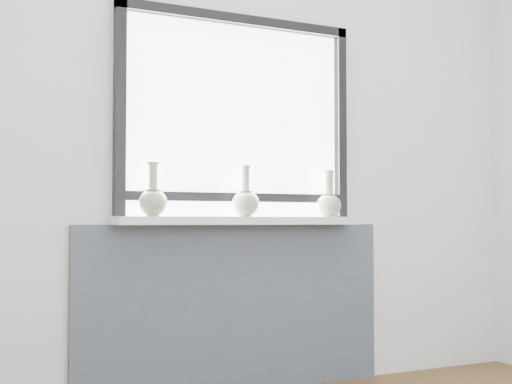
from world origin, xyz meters
name	(u,v)px	position (x,y,z in m)	size (l,w,h in m)	color
back_wall	(234,140)	(0.00, 1.81, 1.30)	(3.60, 0.02, 2.60)	silver
apron_panel	(236,308)	(0.00, 1.78, 0.43)	(1.70, 0.03, 0.86)	#454E5B
windowsill	(242,221)	(0.00, 1.71, 0.88)	(1.32, 0.18, 0.04)	silver
window	(237,113)	(0.00, 1.77, 1.44)	(1.30, 0.06, 1.05)	black
vase_a	(153,200)	(-0.48, 1.69, 0.98)	(0.14, 0.14, 0.26)	#9FAC89
vase_b	(246,201)	(0.01, 1.69, 0.98)	(0.14, 0.14, 0.26)	#9FAC89
vase_c	(329,202)	(0.51, 1.69, 0.98)	(0.13, 0.13, 0.25)	#9FAC89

